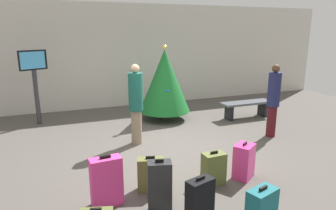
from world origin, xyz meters
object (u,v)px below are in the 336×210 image
(holiday_tree, at_px, (165,81))
(traveller_0, at_px, (136,102))
(suitcase_0, at_px, (214,168))
(traveller_1, at_px, (273,99))
(suitcase_4, at_px, (160,188))
(suitcase_6, at_px, (106,181))
(flight_info_kiosk, at_px, (34,75))
(waiting_bench, at_px, (246,106))
(suitcase_1, at_px, (151,174))
(suitcase_7, at_px, (244,161))
(suitcase_2, at_px, (200,204))

(holiday_tree, height_order, traveller_0, holiday_tree)
(holiday_tree, xyz_separation_m, suitcase_0, (-0.57, -3.78, -0.85))
(traveller_1, bearing_deg, suitcase_4, -150.74)
(suitcase_0, relative_size, suitcase_6, 0.74)
(holiday_tree, relative_size, flight_info_kiosk, 1.06)
(waiting_bench, distance_m, suitcase_0, 4.15)
(traveller_1, relative_size, suitcase_4, 2.14)
(holiday_tree, distance_m, traveller_1, 2.94)
(traveller_0, bearing_deg, suitcase_4, -98.77)
(suitcase_1, xyz_separation_m, suitcase_7, (1.62, -0.17, 0.03))
(suitcase_2, relative_size, suitcase_7, 1.12)
(suitcase_6, distance_m, suitcase_7, 2.33)
(suitcase_0, bearing_deg, traveller_0, 107.35)
(traveller_1, bearing_deg, suitcase_1, -158.63)
(suitcase_2, distance_m, suitcase_4, 0.61)
(holiday_tree, xyz_separation_m, flight_info_kiosk, (-3.34, 0.81, 0.23))
(traveller_1, xyz_separation_m, suitcase_7, (-1.85, -1.53, -0.62))
(suitcase_2, height_order, suitcase_4, suitcase_4)
(holiday_tree, bearing_deg, suitcase_6, -121.55)
(traveller_0, height_order, suitcase_0, traveller_0)
(flight_info_kiosk, distance_m, traveller_1, 6.06)
(traveller_0, relative_size, suitcase_2, 2.49)
(traveller_0, xyz_separation_m, suitcase_4, (-0.41, -2.68, -0.56))
(suitcase_1, bearing_deg, flight_info_kiosk, 111.51)
(suitcase_1, bearing_deg, suitcase_4, -96.51)
(suitcase_6, bearing_deg, suitcase_2, -43.74)
(suitcase_2, bearing_deg, waiting_bench, 48.30)
(holiday_tree, xyz_separation_m, waiting_bench, (2.25, -0.74, -0.75))
(holiday_tree, xyz_separation_m, suitcase_7, (0.02, -3.79, -0.81))
(traveller_0, relative_size, suitcase_1, 3.07)
(traveller_0, height_order, suitcase_1, traveller_0)
(waiting_bench, relative_size, suitcase_1, 2.65)
(suitcase_6, bearing_deg, holiday_tree, 58.45)
(waiting_bench, height_order, suitcase_4, suitcase_4)
(traveller_0, xyz_separation_m, suitcase_1, (-0.34, -2.06, -0.68))
(suitcase_0, height_order, suitcase_6, suitcase_6)
(traveller_0, height_order, suitcase_2, traveller_0)
(flight_info_kiosk, relative_size, waiting_bench, 1.29)
(holiday_tree, distance_m, flight_info_kiosk, 3.45)
(traveller_1, distance_m, suitcase_2, 4.06)
(flight_info_kiosk, bearing_deg, suitcase_6, -77.26)
(waiting_bench, xyz_separation_m, suitcase_7, (-2.23, -3.05, -0.06))
(traveller_1, height_order, suitcase_4, traveller_1)
(suitcase_2, xyz_separation_m, suitcase_6, (-1.00, 0.96, 0.02))
(traveller_1, distance_m, suitcase_1, 3.78)
(traveller_1, height_order, suitcase_0, traveller_1)
(suitcase_7, bearing_deg, suitcase_6, 179.40)
(traveller_1, bearing_deg, suitcase_6, -160.20)
(suitcase_4, bearing_deg, flight_info_kiosk, 108.32)
(suitcase_4, height_order, suitcase_7, suitcase_4)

